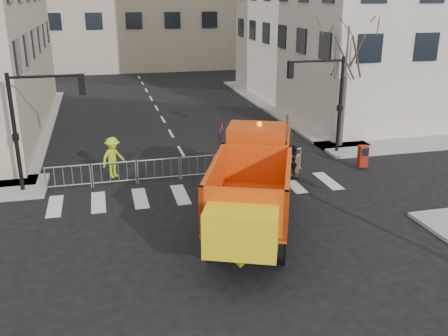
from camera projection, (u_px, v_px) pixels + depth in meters
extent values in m
plane|color=black|center=(236.00, 249.00, 17.65)|extent=(120.00, 120.00, 0.00)
cube|color=gray|center=(192.00, 170.00, 25.41)|extent=(64.00, 5.00, 0.15)
cylinder|color=black|center=(15.00, 135.00, 21.80)|extent=(0.18, 0.18, 5.40)
cylinder|color=black|center=(340.00, 106.00, 27.41)|extent=(0.18, 0.18, 5.40)
cube|color=black|center=(254.00, 200.00, 19.19)|extent=(5.32, 8.24, 0.49)
cylinder|color=black|center=(233.00, 183.00, 22.15)|extent=(0.81, 1.26, 1.20)
cylinder|color=black|center=(285.00, 185.00, 21.84)|extent=(0.81, 1.26, 1.20)
cylinder|color=black|center=(219.00, 224.00, 18.17)|extent=(0.81, 1.26, 1.20)
cylinder|color=black|center=(282.00, 228.00, 17.85)|extent=(0.81, 1.26, 1.20)
cylinder|color=black|center=(212.00, 242.00, 16.84)|extent=(0.81, 1.26, 1.20)
cylinder|color=black|center=(280.00, 247.00, 16.52)|extent=(0.81, 1.26, 1.20)
cube|color=#CC3E0B|center=(261.00, 154.00, 22.21)|extent=(2.79, 2.49, 1.09)
cube|color=#CC3E0B|center=(259.00, 149.00, 20.67)|extent=(2.99, 2.57, 1.97)
cylinder|color=silver|center=(286.00, 147.00, 19.62)|extent=(0.15, 0.15, 2.62)
cube|color=#CC3E0B|center=(250.00, 186.00, 17.39)|extent=(4.36, 5.49, 1.80)
cube|color=yellow|center=(241.00, 232.00, 14.74)|extent=(2.44, 1.84, 1.42)
cube|color=brown|center=(263.00, 164.00, 24.31)|extent=(3.48, 1.91, 1.23)
imported|color=black|center=(280.00, 158.00, 24.68)|extent=(0.68, 0.50, 1.69)
imported|color=black|center=(282.00, 156.00, 24.73)|extent=(1.15, 1.10, 1.88)
imported|color=black|center=(294.00, 162.00, 24.03)|extent=(0.81, 1.10, 1.74)
imported|color=#BAD719|center=(113.00, 157.00, 23.87)|extent=(1.46, 1.36, 1.98)
cube|color=maroon|center=(363.00, 156.00, 25.49)|extent=(0.49, 0.44, 1.10)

